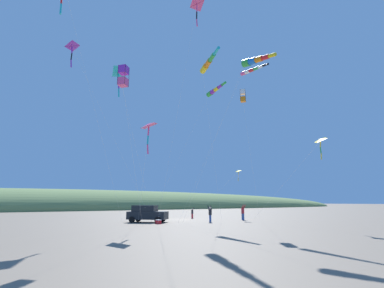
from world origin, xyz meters
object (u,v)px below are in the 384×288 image
at_px(parked_car, 147,213).
at_px(cooler_box, 158,222).
at_px(person_child_grey_jacket, 192,213).
at_px(kite_delta_purple_drifting, 238,171).
at_px(kite_box_teal_far_right, 123,76).
at_px(kite_delta_yellow_midlevel, 196,5).
at_px(kite_windsock_black_fish_shape, 208,64).
at_px(kite_box_orange_high_right, 243,96).
at_px(kite_windsock_rainbow_low_near, 250,71).
at_px(kite_delta_checkered_midright, 320,141).
at_px(kite_delta_long_streamer_left, 72,46).
at_px(kite_windsock_white_trailing, 214,91).
at_px(person_adult_flyer, 210,213).
at_px(kite_delta_magenta_far_left, 148,126).
at_px(kite_windsock_green_low_center, 254,61).
at_px(person_child_green_jacket, 243,212).
at_px(kite_delta_red_high_left, 118,72).

height_order(parked_car, cooler_box, parked_car).
height_order(person_child_grey_jacket, kite_delta_purple_drifting, kite_delta_purple_drifting).
xyz_separation_m(kite_box_teal_far_right, kite_delta_yellow_midlevel, (-0.98, 6.70, 9.03)).
xyz_separation_m(kite_windsock_black_fish_shape, kite_box_orange_high_right, (0.35, 4.27, -2.58)).
xyz_separation_m(kite_windsock_rainbow_low_near, kite_delta_checkered_midright, (5.17, 3.23, -8.19)).
distance_m(cooler_box, kite_delta_long_streamer_left, 19.60).
relative_size(parked_car, kite_delta_checkered_midright, 0.39).
bearing_deg(kite_box_teal_far_right, kite_windsock_white_trailing, 120.23).
height_order(person_adult_flyer, person_child_grey_jacket, person_adult_flyer).
bearing_deg(kite_delta_checkered_midright, kite_box_orange_high_right, -143.91).
bearing_deg(kite_delta_magenta_far_left, kite_box_teal_far_right, -42.28).
xyz_separation_m(cooler_box, kite_windsock_green_low_center, (11.22, 3.26, 13.99)).
bearing_deg(kite_delta_checkered_midright, parked_car, -145.82).
relative_size(cooler_box, kite_delta_checkered_midright, 0.06).
bearing_deg(kite_box_orange_high_right, kite_windsock_green_low_center, -32.18).
relative_size(person_child_green_jacket, kite_delta_magenta_far_left, 0.21).
xyz_separation_m(cooler_box, kite_delta_purple_drifting, (-1.49, 12.57, 6.05)).
height_order(kite_delta_purple_drifting, kite_delta_long_streamer_left, kite_delta_long_streamer_left).
height_order(kite_windsock_white_trailing, kite_delta_long_streamer_left, kite_delta_long_streamer_left).
xyz_separation_m(kite_windsock_black_fish_shape, kite_delta_long_streamer_left, (-6.98, -11.44, 1.66)).
height_order(kite_delta_magenta_far_left, kite_delta_checkered_midright, kite_delta_magenta_far_left).
relative_size(cooler_box, kite_delta_long_streamer_left, 0.04).
distance_m(kite_delta_checkered_midright, kite_windsock_green_low_center, 9.52).
xyz_separation_m(person_child_green_jacket, kite_delta_red_high_left, (3.37, -17.76, 12.69)).
relative_size(parked_car, kite_box_orange_high_right, 0.32).
relative_size(person_child_grey_jacket, kite_delta_yellow_midlevel, 0.07).
bearing_deg(kite_box_teal_far_right, kite_delta_red_high_left, 165.87).
relative_size(kite_delta_yellow_midlevel, kite_windsock_green_low_center, 1.36).
distance_m(kite_delta_purple_drifting, kite_box_orange_high_right, 12.44).
height_order(person_child_green_jacket, kite_delta_long_streamer_left, kite_delta_long_streamer_left).
bearing_deg(kite_box_teal_far_right, kite_delta_yellow_midlevel, 98.31).
bearing_deg(person_adult_flyer, kite_box_orange_high_right, 2.52).
bearing_deg(kite_windsock_rainbow_low_near, person_child_grey_jacket, 174.59).
xyz_separation_m(parked_car, kite_box_orange_high_right, (9.48, 6.16, 12.08)).
distance_m(kite_windsock_white_trailing, kite_delta_red_high_left, 13.07).
distance_m(kite_windsock_black_fish_shape, kite_delta_purple_drifting, 16.26).
xyz_separation_m(kite_delta_purple_drifting, kite_delta_red_high_left, (5.08, -18.76, 7.46)).
relative_size(kite_windsock_white_trailing, kite_delta_yellow_midlevel, 0.79).
xyz_separation_m(kite_delta_checkered_midright, kite_delta_long_streamer_left, (-12.91, -19.78, 9.54)).
relative_size(parked_car, kite_delta_red_high_left, 0.31).
bearing_deg(kite_box_teal_far_right, kite_windsock_rainbow_low_near, 99.50).
relative_size(kite_delta_magenta_far_left, kite_delta_purple_drifting, 1.19).
bearing_deg(person_adult_flyer, parked_car, -123.09).
xyz_separation_m(person_adult_flyer, kite_box_teal_far_right, (8.48, -13.55, 9.60)).
distance_m(kite_windsock_green_low_center, kite_delta_long_streamer_left, 17.76).
bearing_deg(kite_delta_red_high_left, person_adult_flyer, 101.81).
xyz_separation_m(cooler_box, kite_box_orange_high_right, (6.71, 6.10, 12.82)).
distance_m(kite_delta_magenta_far_left, kite_windsock_black_fish_shape, 9.05).
distance_m(cooler_box, kite_delta_purple_drifting, 14.02).
bearing_deg(kite_box_orange_high_right, kite_windsock_white_trailing, 175.48).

